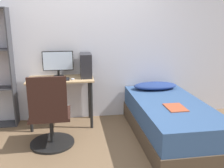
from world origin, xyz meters
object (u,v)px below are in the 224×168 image
Objects in this scene: keyboard at (55,79)px; pc_tower at (86,65)px; office_chair at (51,121)px; bed at (170,120)px; monitor at (58,62)px.

pc_tower is at bearing 18.88° from keyboard.
office_chair is 0.52× the size of bed.
keyboard is 1.13× the size of pc_tower.
monitor reaches higher than bed.
bed is 1.91m from monitor.
bed is 5.18× the size of pc_tower.
bed is 4.57× the size of keyboard.
pc_tower reaches higher than keyboard.
monitor is 1.15× the size of keyboard.
pc_tower is at bearing 146.39° from bed.
office_chair is 0.73m from keyboard.
keyboard is at bearing -97.94° from monitor.
monitor reaches higher than keyboard.
monitor is 1.30× the size of pc_tower.
office_chair is 1.07m from monitor.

